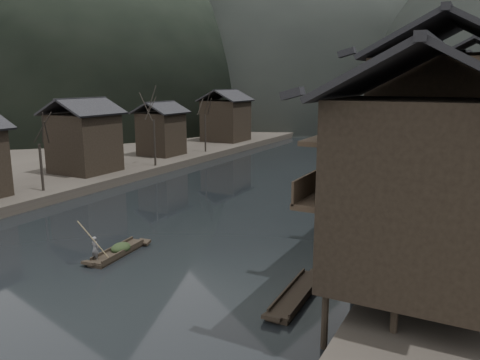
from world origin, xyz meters
The scene contains 12 objects.
water centered at (0.00, 0.00, 0.00)m, with size 300.00×300.00×0.00m, color black.
left_bank centered at (-35.00, 40.00, 0.60)m, with size 40.00×200.00×1.20m, color #2D2823.
stilt_houses centered at (17.28, 19.46, 8.87)m, with size 9.00×67.60×15.75m.
left_houses centered at (-20.50, 20.12, 5.66)m, with size 8.10×53.20×8.73m.
bare_trees centered at (-17.00, 13.44, 6.61)m, with size 3.97×43.29×7.94m.
moored_sampans centered at (12.14, 15.20, 0.20)m, with size 2.92×49.02×0.47m.
midriver_boats centered at (2.30, 47.05, 0.20)m, with size 7.67×23.88×0.45m.
stone_bridge centered at (0.00, 72.00, 5.11)m, with size 40.00×6.00×9.00m.
hero_sampan centered at (-0.96, -6.26, 0.20)m, with size 1.53×5.19×0.44m.
cargo_heap centered at (-0.94, -6.02, 0.78)m, with size 1.13×1.48×0.68m, color black.
boatman centered at (-1.14, -8.04, 1.22)m, with size 0.57×0.38×1.57m, color #505052.
bamboo_pole centered at (-0.94, -8.04, 3.63)m, with size 0.06×0.06×3.81m, color #8C7A51.
Camera 1 is at (19.47, -27.81, 11.06)m, focal length 35.00 mm.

